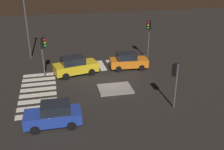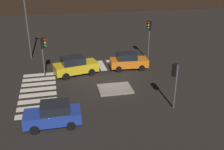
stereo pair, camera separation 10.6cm
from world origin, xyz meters
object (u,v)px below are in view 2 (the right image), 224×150
(car_yellow, at_px, (75,66))
(traffic_light_south, at_px, (149,31))
(traffic_light_east, at_px, (43,47))
(traffic_light_west, at_px, (175,75))
(traffic_island, at_px, (115,89))
(car_orange, at_px, (128,61))
(car_blue, at_px, (53,115))
(street_lamp, at_px, (26,13))

(car_yellow, distance_m, traffic_light_south, 9.62)
(car_yellow, relative_size, traffic_light_south, 1.00)
(traffic_light_east, height_order, traffic_light_west, traffic_light_east)
(car_yellow, bearing_deg, traffic_island, -66.45)
(traffic_island, distance_m, car_orange, 5.54)
(traffic_light_west, bearing_deg, car_orange, -29.02)
(traffic_light_west, bearing_deg, car_blue, 57.08)
(car_blue, bearing_deg, street_lamp, -79.73)
(car_yellow, xyz_separation_m, car_blue, (2.44, 8.97, -0.10))
(traffic_light_south, distance_m, street_lamp, 14.29)
(traffic_island, relative_size, traffic_light_west, 0.84)
(car_orange, distance_m, traffic_light_east, 9.08)
(car_blue, bearing_deg, car_orange, -130.07)
(car_orange, bearing_deg, traffic_island, -113.76)
(car_orange, xyz_separation_m, traffic_light_west, (-1.03, 8.85, 1.92))
(traffic_light_west, relative_size, street_lamp, 0.45)
(traffic_island, height_order, car_blue, car_blue)
(traffic_light_south, bearing_deg, car_orange, -9.36)
(traffic_island, bearing_deg, traffic_light_east, -36.84)
(traffic_light_west, xyz_separation_m, street_lamp, (11.63, -14.79, 2.71))
(car_orange, bearing_deg, car_yellow, -171.32)
(car_yellow, relative_size, traffic_light_west, 1.27)
(car_yellow, height_order, street_lamp, street_lamp)
(traffic_island, bearing_deg, street_lamp, -53.54)
(traffic_island, bearing_deg, car_orange, -119.19)
(traffic_light_east, bearing_deg, car_orange, 30.84)
(street_lamp, bearing_deg, traffic_light_south, 165.02)
(car_yellow, distance_m, traffic_light_west, 11.09)
(car_yellow, height_order, car_blue, car_yellow)
(car_yellow, distance_m, traffic_light_east, 3.68)
(traffic_light_east, relative_size, traffic_light_south, 0.87)
(traffic_light_east, xyz_separation_m, traffic_light_south, (-11.88, -2.47, 0.46))
(traffic_island, distance_m, traffic_light_south, 9.75)
(car_yellow, relative_size, car_orange, 1.11)
(traffic_island, bearing_deg, car_blue, 38.99)
(car_blue, height_order, traffic_light_south, traffic_light_south)
(car_orange, bearing_deg, traffic_light_east, -173.28)
(traffic_light_east, bearing_deg, traffic_island, -7.30)
(car_blue, relative_size, car_orange, 0.95)
(traffic_light_south, relative_size, traffic_light_west, 1.27)
(car_blue, xyz_separation_m, car_orange, (-8.25, -9.30, 0.03))
(car_orange, relative_size, traffic_light_east, 1.04)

